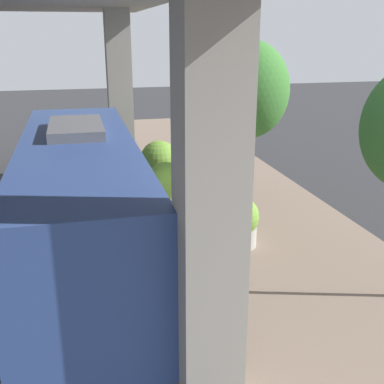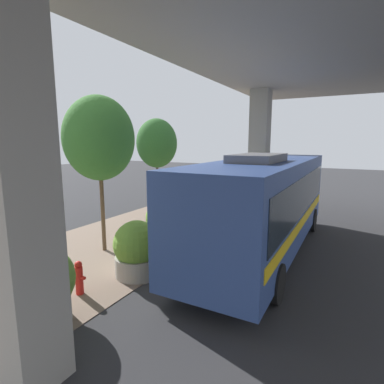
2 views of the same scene
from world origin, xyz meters
name	(u,v)px [view 2 (image 2 of 2)]	position (x,y,z in m)	size (l,w,h in m)	color
ground_plane	(192,252)	(0.00, 0.00, 0.00)	(80.00, 80.00, 0.00)	#2D2D30
sidewalk_strip	(127,239)	(-3.00, 0.00, 0.01)	(6.00, 40.00, 0.02)	#7A6656
overpass	(326,51)	(4.00, 0.00, 6.23)	(9.40, 20.70, 7.07)	#9E998E
bus	(265,199)	(2.22, 1.26, 1.91)	(2.70, 10.06, 3.52)	#334C8C
fire_hydrant	(79,278)	(-1.09, -4.02, 0.46)	(0.41, 0.20, 0.91)	red
planter_front	(40,287)	(-0.78, -5.30, 0.85)	(1.46, 1.46, 1.74)	#9E998E
planter_middle	(160,221)	(-1.90, 0.76, 0.70)	(1.13, 1.13, 1.44)	#9E998E
planter_back	(7,276)	(-2.27, -5.15, 0.72)	(1.03, 1.03, 1.44)	#9E998E
planter_extra	(137,250)	(-0.50, -2.41, 0.78)	(1.37, 1.37, 1.66)	#9E998E
street_tree_near	(99,139)	(-2.86, -1.36, 4.00)	(2.41, 2.41, 5.46)	brown
street_tree_far	(157,143)	(-4.37, 4.16, 3.81)	(2.14, 2.14, 5.11)	brown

